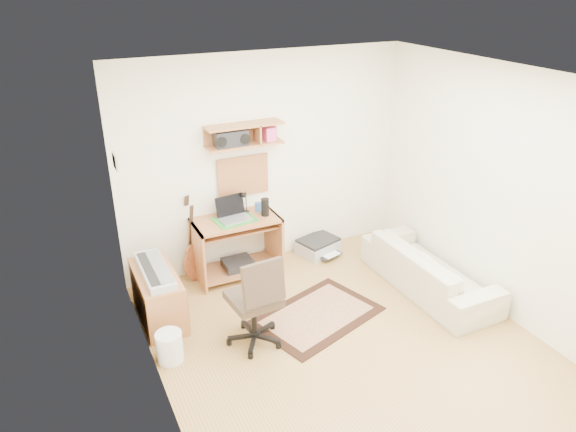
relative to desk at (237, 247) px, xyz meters
name	(u,v)px	position (x,y,z in m)	size (l,w,h in m)	color
floor	(347,344)	(0.50, -1.73, -0.38)	(3.60, 4.00, 0.01)	#AE8548
ceiling	(362,80)	(0.50, -1.73, 2.23)	(3.60, 4.00, 0.01)	white
back_wall	(265,161)	(0.50, 0.28, 0.93)	(3.60, 0.01, 2.60)	white
left_wall	(153,271)	(-1.30, -1.73, 0.93)	(0.01, 4.00, 2.60)	white
right_wall	(503,194)	(2.31, -1.73, 0.93)	(0.01, 4.00, 2.60)	white
wall_shelf	(245,135)	(0.20, 0.15, 1.32)	(0.90, 0.25, 0.26)	#B77140
cork_board	(243,176)	(0.20, 0.25, 0.79)	(0.64, 0.03, 0.49)	#A28B51
wall_photo	(115,161)	(-1.28, -0.23, 1.34)	(0.02, 0.20, 0.15)	#4C8CBF
desk	(237,247)	(0.00, 0.00, 0.00)	(1.00, 0.55, 0.75)	#B77140
laptop	(234,209)	(-0.02, -0.02, 0.51)	(0.35, 0.35, 0.27)	silver
speaker	(265,207)	(0.35, -0.05, 0.48)	(0.10, 0.10, 0.21)	black
desk_lamp	(246,201)	(0.19, 0.14, 0.51)	(0.09, 0.09, 0.27)	black
pencil_cup	(258,207)	(0.32, 0.10, 0.43)	(0.08, 0.08, 0.11)	#3964AB
boombox	(231,139)	(0.04, 0.15, 1.30)	(0.37, 0.17, 0.19)	black
rug	(317,315)	(0.46, -1.18, -0.37)	(1.31, 0.87, 0.02)	tan
task_chair	(254,299)	(-0.31, -1.29, 0.13)	(0.52, 0.52, 1.02)	#392C21
cabinet	(158,296)	(-1.08, -0.48, -0.10)	(0.40, 0.90, 0.55)	#B77140
music_keyboard	(155,270)	(-1.08, -0.48, 0.21)	(0.26, 0.83, 0.07)	#B2B5BA
guitar	(192,240)	(-0.50, 0.13, 0.15)	(0.28, 0.18, 1.05)	#A95C34
waste_basket	(170,347)	(-1.15, -1.20, -0.22)	(0.25, 0.25, 0.30)	white
printer	(318,247)	(1.15, 0.07, -0.29)	(0.51, 0.39, 0.19)	#A5A8AA
sofa	(430,262)	(1.88, -1.25, -0.02)	(1.79, 0.52, 0.70)	beige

